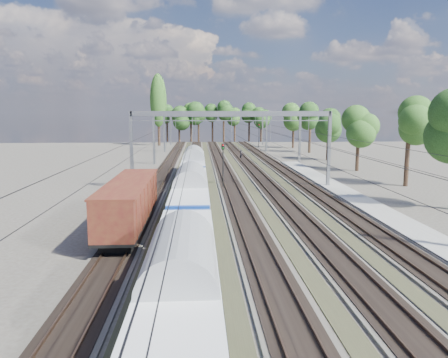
{
  "coord_description": "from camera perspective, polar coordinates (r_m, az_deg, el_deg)",
  "views": [
    {
      "loc": [
        -3.75,
        -20.4,
        8.84
      ],
      "look_at": [
        -1.5,
        19.02,
        2.8
      ],
      "focal_mm": 35.0,
      "sensor_mm": 36.0,
      "label": 1
    }
  ],
  "objects": [
    {
      "name": "track_bed",
      "position": [
        66.09,
        0.02,
        1.1
      ],
      "size": [
        21.0,
        130.0,
        0.34
      ],
      "color": "#47423A",
      "rests_on": "ground"
    },
    {
      "name": "worker",
      "position": [
        83.21,
        2.22,
        3.19
      ],
      "size": [
        0.43,
        0.64,
        1.73
      ],
      "primitive_type": "imported",
      "rotation": [
        0.0,
        0.0,
        1.6
      ],
      "color": "black",
      "rests_on": "ground"
    },
    {
      "name": "signal_near",
      "position": [
        50.93,
        -0.12,
        2.45
      ],
      "size": [
        0.37,
        0.34,
        5.21
      ],
      "rotation": [
        0.0,
        0.0,
        -0.38
      ],
      "color": "black",
      "rests_on": "ground"
    },
    {
      "name": "poplar",
      "position": [
        118.93,
        -8.58,
        10.07
      ],
      "size": [
        4.4,
        4.4,
        19.04
      ],
      "color": "black",
      "rests_on": "ground"
    },
    {
      "name": "emu_train",
      "position": [
        36.93,
        -4.38,
        -1.23
      ],
      "size": [
        2.89,
        61.24,
        4.23
      ],
      "color": "black",
      "rests_on": "ground"
    },
    {
      "name": "signal_far",
      "position": [
        112.89,
        4.59,
        6.05
      ],
      "size": [
        0.4,
        0.37,
        5.82
      ],
      "rotation": [
        0.0,
        0.0,
        -0.26
      ],
      "color": "black",
      "rests_on": "ground"
    },
    {
      "name": "tree_belt",
      "position": [
        117.19,
        1.69,
        8.35
      ],
      "size": [
        38.77,
        101.03,
        12.34
      ],
      "color": "black",
      "rests_on": "ground"
    },
    {
      "name": "ground",
      "position": [
        22.55,
        6.79,
        -14.45
      ],
      "size": [
        220.0,
        220.0,
        0.0
      ],
      "primitive_type": "plane",
      "color": "#47423A",
      "rests_on": "ground"
    },
    {
      "name": "catenary",
      "position": [
        73.25,
        -0.07,
        6.79
      ],
      "size": [
        25.65,
        130.0,
        9.0
      ],
      "color": "slate",
      "rests_on": "ground"
    },
    {
      "name": "freight_boxcar",
      "position": [
        33.46,
        -12.24,
        -2.92
      ],
      "size": [
        2.92,
        14.1,
        3.64
      ],
      "color": "black",
      "rests_on": "ground"
    },
    {
      "name": "platform",
      "position": [
        44.23,
        17.7,
        -3.05
      ],
      "size": [
        3.0,
        70.0,
        0.3
      ],
      "primitive_type": "cube",
      "color": "gray",
      "rests_on": "ground"
    }
  ]
}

